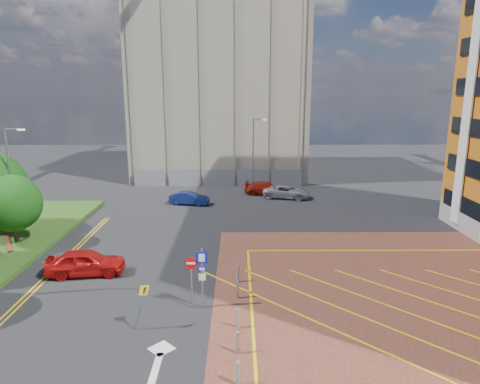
{
  "coord_description": "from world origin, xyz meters",
  "views": [
    {
      "loc": [
        2.3,
        -19.02,
        10.81
      ],
      "look_at": [
        2.43,
        5.31,
        5.09
      ],
      "focal_mm": 32.0,
      "sensor_mm": 36.0,
      "label": 1
    }
  ],
  "objects_px": {
    "sign_cluster": "(198,272)",
    "warning_sign": "(142,302)",
    "tree_c": "(12,203)",
    "car_red_back": "(266,188)",
    "lamp_back": "(254,151)",
    "car_blue_back": "(189,198)",
    "car_red_left": "(86,262)",
    "lamp_left_far": "(11,177)",
    "car_silver_back": "(286,192)"
  },
  "relations": [
    {
      "from": "sign_cluster",
      "to": "car_red_back",
      "type": "bearing_deg",
      "value": 78.48
    },
    {
      "from": "lamp_left_far",
      "to": "warning_sign",
      "type": "height_order",
      "value": "lamp_left_far"
    },
    {
      "from": "sign_cluster",
      "to": "car_blue_back",
      "type": "relative_size",
      "value": 0.83
    },
    {
      "from": "sign_cluster",
      "to": "warning_sign",
      "type": "bearing_deg",
      "value": -139.43
    },
    {
      "from": "warning_sign",
      "to": "car_silver_back",
      "type": "xyz_separation_m",
      "value": [
        9.48,
        25.29,
        -0.76
      ]
    },
    {
      "from": "sign_cluster",
      "to": "car_silver_back",
      "type": "distance_m",
      "value": 24.31
    },
    {
      "from": "lamp_back",
      "to": "car_red_back",
      "type": "distance_m",
      "value": 4.49
    },
    {
      "from": "lamp_left_far",
      "to": "car_red_back",
      "type": "height_order",
      "value": "lamp_left_far"
    },
    {
      "from": "lamp_left_far",
      "to": "car_silver_back",
      "type": "relative_size",
      "value": 1.67
    },
    {
      "from": "warning_sign",
      "to": "car_silver_back",
      "type": "distance_m",
      "value": 27.02
    },
    {
      "from": "lamp_left_far",
      "to": "car_red_left",
      "type": "bearing_deg",
      "value": -42.36
    },
    {
      "from": "car_red_back",
      "to": "car_blue_back",
      "type": "bearing_deg",
      "value": 130.38
    },
    {
      "from": "car_red_left",
      "to": "car_silver_back",
      "type": "distance_m",
      "value": 23.81
    },
    {
      "from": "car_red_back",
      "to": "car_silver_back",
      "type": "distance_m",
      "value": 2.54
    },
    {
      "from": "lamp_back",
      "to": "car_blue_back",
      "type": "bearing_deg",
      "value": -135.71
    },
    {
      "from": "warning_sign",
      "to": "car_red_left",
      "type": "relative_size",
      "value": 0.49
    },
    {
      "from": "lamp_left_far",
      "to": "car_silver_back",
      "type": "xyz_separation_m",
      "value": [
        21.78,
        12.21,
        -3.99
      ]
    },
    {
      "from": "car_red_left",
      "to": "car_silver_back",
      "type": "xyz_separation_m",
      "value": [
        14.24,
        19.09,
        -0.12
      ]
    },
    {
      "from": "lamp_back",
      "to": "warning_sign",
      "type": "relative_size",
      "value": 3.57
    },
    {
      "from": "sign_cluster",
      "to": "car_red_back",
      "type": "xyz_separation_m",
      "value": [
        5.05,
        24.78,
        -1.28
      ]
    },
    {
      "from": "lamp_left_far",
      "to": "car_red_left",
      "type": "relative_size",
      "value": 1.74
    },
    {
      "from": "car_red_back",
      "to": "lamp_back",
      "type": "bearing_deg",
      "value": 41.93
    },
    {
      "from": "car_red_left",
      "to": "car_blue_back",
      "type": "xyz_separation_m",
      "value": [
        4.42,
        16.5,
        -0.15
      ]
    },
    {
      "from": "tree_c",
      "to": "warning_sign",
      "type": "distance_m",
      "value": 15.98
    },
    {
      "from": "lamp_back",
      "to": "car_red_back",
      "type": "bearing_deg",
      "value": -60.5
    },
    {
      "from": "tree_c",
      "to": "car_red_back",
      "type": "relative_size",
      "value": 1.05
    },
    {
      "from": "lamp_left_far",
      "to": "warning_sign",
      "type": "relative_size",
      "value": 3.57
    },
    {
      "from": "lamp_left_far",
      "to": "lamp_back",
      "type": "bearing_deg",
      "value": 40.86
    },
    {
      "from": "car_blue_back",
      "to": "car_silver_back",
      "type": "height_order",
      "value": "car_silver_back"
    },
    {
      "from": "tree_c",
      "to": "car_red_left",
      "type": "distance_m",
      "value": 8.57
    },
    {
      "from": "lamp_left_far",
      "to": "sign_cluster",
      "type": "height_order",
      "value": "lamp_left_far"
    },
    {
      "from": "lamp_back",
      "to": "car_red_left",
      "type": "distance_m",
      "value": 25.62
    },
    {
      "from": "car_red_back",
      "to": "lamp_left_far",
      "type": "bearing_deg",
      "value": 137.28
    },
    {
      "from": "car_red_left",
      "to": "car_red_back",
      "type": "distance_m",
      "value": 23.99
    },
    {
      "from": "car_blue_back",
      "to": "car_silver_back",
      "type": "distance_m",
      "value": 10.15
    },
    {
      "from": "lamp_back",
      "to": "car_silver_back",
      "type": "bearing_deg",
      "value": -49.11
    },
    {
      "from": "lamp_back",
      "to": "car_blue_back",
      "type": "relative_size",
      "value": 2.08
    },
    {
      "from": "tree_c",
      "to": "car_red_back",
      "type": "distance_m",
      "value": 24.7
    },
    {
      "from": "car_blue_back",
      "to": "car_silver_back",
      "type": "relative_size",
      "value": 0.8
    },
    {
      "from": "warning_sign",
      "to": "car_red_back",
      "type": "distance_m",
      "value": 27.87
    },
    {
      "from": "sign_cluster",
      "to": "warning_sign",
      "type": "xyz_separation_m",
      "value": [
        -2.41,
        -2.07,
        -0.52
      ]
    },
    {
      "from": "lamp_back",
      "to": "warning_sign",
      "type": "height_order",
      "value": "lamp_back"
    },
    {
      "from": "sign_cluster",
      "to": "car_silver_back",
      "type": "relative_size",
      "value": 0.67
    },
    {
      "from": "lamp_left_far",
      "to": "car_red_back",
      "type": "distance_m",
      "value": 24.41
    },
    {
      "from": "lamp_left_far",
      "to": "tree_c",
      "type": "bearing_deg",
      "value": -65.29
    },
    {
      "from": "tree_c",
      "to": "car_red_left",
      "type": "height_order",
      "value": "tree_c"
    },
    {
      "from": "lamp_back",
      "to": "car_silver_back",
      "type": "xyz_separation_m",
      "value": [
        3.28,
        -3.79,
        -3.69
      ]
    },
    {
      "from": "warning_sign",
      "to": "car_blue_back",
      "type": "distance_m",
      "value": 22.72
    },
    {
      "from": "lamp_left_far",
      "to": "car_red_left",
      "type": "height_order",
      "value": "lamp_left_far"
    },
    {
      "from": "lamp_back",
      "to": "car_blue_back",
      "type": "distance_m",
      "value": 9.86
    }
  ]
}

